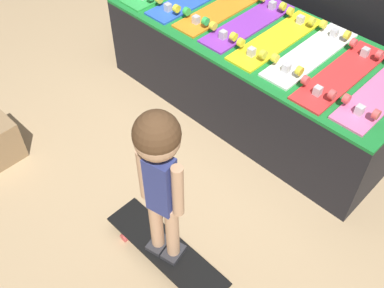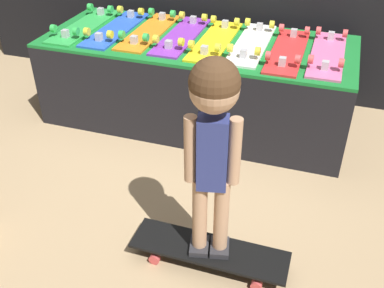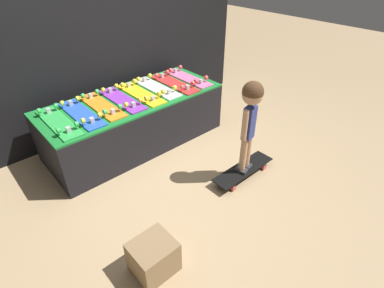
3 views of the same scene
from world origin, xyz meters
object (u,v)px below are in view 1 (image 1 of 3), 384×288
at_px(skateboard_white_on_rack, 311,53).
at_px(child, 159,166).
at_px(skateboard_purple_on_rack, 248,22).
at_px(skateboard_yellow_on_rack, 277,38).
at_px(skateboard_pink_on_rack, 382,91).
at_px(skateboard_red_on_rack, 342,74).
at_px(skateboard_on_floor, 166,251).
at_px(skateboard_orange_on_rack, 222,9).

bearing_deg(skateboard_white_on_rack, child, -85.07).
bearing_deg(child, skateboard_purple_on_rack, 101.59).
distance_m(skateboard_purple_on_rack, skateboard_yellow_on_rack, 0.24).
xyz_separation_m(skateboard_yellow_on_rack, skateboard_pink_on_rack, (0.72, -0.00, 0.00)).
height_order(skateboard_purple_on_rack, skateboard_pink_on_rack, same).
distance_m(skateboard_red_on_rack, skateboard_on_floor, 1.40).
relative_size(skateboard_yellow_on_rack, child, 0.78).
relative_size(skateboard_purple_on_rack, child, 0.78).
bearing_deg(child, skateboard_on_floor, -12.67).
relative_size(skateboard_white_on_rack, child, 0.78).
relative_size(skateboard_yellow_on_rack, skateboard_red_on_rack, 1.00).
relative_size(skateboard_white_on_rack, skateboard_on_floor, 1.00).
bearing_deg(skateboard_red_on_rack, skateboard_orange_on_rack, 177.16).
relative_size(skateboard_red_on_rack, skateboard_pink_on_rack, 1.00).
relative_size(skateboard_purple_on_rack, skateboard_on_floor, 1.00).
bearing_deg(skateboard_orange_on_rack, skateboard_red_on_rack, -2.84).
relative_size(skateboard_pink_on_rack, child, 0.78).
xyz_separation_m(skateboard_purple_on_rack, skateboard_yellow_on_rack, (0.24, -0.02, 0.00)).
bearing_deg(skateboard_on_floor, skateboard_pink_on_rack, 74.26).
distance_m(skateboard_orange_on_rack, child, 1.58).
distance_m(skateboard_red_on_rack, child, 1.30).
height_order(skateboard_yellow_on_rack, skateboard_red_on_rack, same).
xyz_separation_m(skateboard_purple_on_rack, skateboard_red_on_rack, (0.72, -0.04, 0.00)).
height_order(skateboard_yellow_on_rack, skateboard_on_floor, skateboard_yellow_on_rack).
relative_size(skateboard_white_on_rack, skateboard_red_on_rack, 1.00).
distance_m(skateboard_yellow_on_rack, skateboard_red_on_rack, 0.48).
xyz_separation_m(skateboard_purple_on_rack, child, (0.60, -1.33, 0.16)).
height_order(skateboard_pink_on_rack, skateboard_on_floor, skateboard_pink_on_rack).
distance_m(skateboard_purple_on_rack, skateboard_red_on_rack, 0.73).
relative_size(skateboard_orange_on_rack, skateboard_red_on_rack, 1.00).
bearing_deg(skateboard_pink_on_rack, skateboard_white_on_rack, 177.34).
xyz_separation_m(skateboard_red_on_rack, skateboard_pink_on_rack, (0.24, 0.02, 0.00)).
height_order(skateboard_orange_on_rack, skateboard_yellow_on_rack, same).
xyz_separation_m(skateboard_purple_on_rack, skateboard_on_floor, (0.60, -1.33, -0.54)).
xyz_separation_m(skateboard_orange_on_rack, child, (0.84, -1.33, 0.16)).
distance_m(skateboard_white_on_rack, skateboard_pink_on_rack, 0.48).
xyz_separation_m(skateboard_orange_on_rack, skateboard_on_floor, (0.84, -1.33, -0.54)).
height_order(skateboard_purple_on_rack, skateboard_yellow_on_rack, same).
bearing_deg(skateboard_purple_on_rack, skateboard_pink_on_rack, -1.14).
relative_size(skateboard_orange_on_rack, child, 0.78).
distance_m(skateboard_orange_on_rack, skateboard_red_on_rack, 0.97).
relative_size(skateboard_orange_on_rack, skateboard_yellow_on_rack, 1.00).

